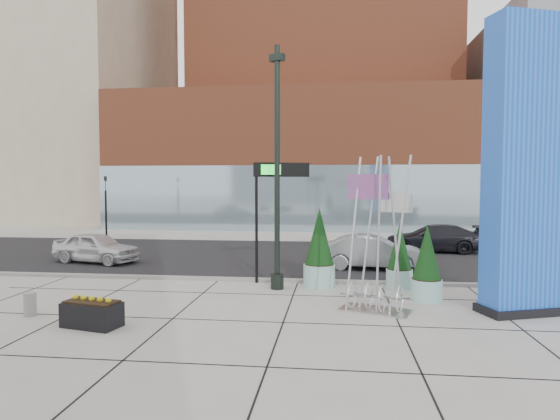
# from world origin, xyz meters

# --- Properties ---
(ground) EXTENTS (160.00, 160.00, 0.00)m
(ground) POSITION_xyz_m (0.00, 0.00, 0.00)
(ground) COLOR #9E9991
(ground) RESTS_ON ground
(street_asphalt) EXTENTS (80.00, 12.00, 0.02)m
(street_asphalt) POSITION_xyz_m (0.00, 10.00, 0.01)
(street_asphalt) COLOR black
(street_asphalt) RESTS_ON ground
(curb_edge) EXTENTS (80.00, 0.30, 0.12)m
(curb_edge) POSITION_xyz_m (0.00, 4.00, 0.06)
(curb_edge) COLOR gray
(curb_edge) RESTS_ON ground
(tower_podium) EXTENTS (34.00, 10.00, 11.00)m
(tower_podium) POSITION_xyz_m (1.00, 27.00, 5.50)
(tower_podium) COLOR #9E4B2D
(tower_podium) RESTS_ON ground
(tower_glass_front) EXTENTS (34.00, 0.60, 5.00)m
(tower_glass_front) POSITION_xyz_m (1.00, 22.20, 2.50)
(tower_glass_front) COLOR #8CA5B2
(tower_glass_front) RESTS_ON ground
(building_beige_left) EXTENTS (18.00, 20.00, 34.00)m
(building_beige_left) POSITION_xyz_m (-26.00, 34.00, 17.00)
(building_beige_left) COLOR gray
(building_beige_left) RESTS_ON ground
(blue_pylon) EXTENTS (2.68, 1.83, 8.20)m
(blue_pylon) POSITION_xyz_m (7.62, 0.68, 3.96)
(blue_pylon) COLOR blue
(blue_pylon) RESTS_ON ground
(lamp_post) EXTENTS (0.56, 0.46, 8.29)m
(lamp_post) POSITION_xyz_m (0.37, 2.88, 3.39)
(lamp_post) COLOR black
(lamp_post) RESTS_ON ground
(public_art_sculpture) EXTENTS (2.17, 1.60, 4.44)m
(public_art_sculpture) POSITION_xyz_m (3.52, 0.38, 1.16)
(public_art_sculpture) COLOR silver
(public_art_sculpture) RESTS_ON ground
(concrete_bollard) EXTENTS (0.33, 0.33, 0.64)m
(concrete_bollard) POSITION_xyz_m (-6.00, -1.17, 0.32)
(concrete_bollard) COLOR gray
(concrete_bollard) RESTS_ON ground
(overhead_street_sign) EXTENTS (2.03, 0.83, 4.41)m
(overhead_street_sign) POSITION_xyz_m (0.25, 3.80, 3.78)
(overhead_street_sign) COLOR black
(overhead_street_sign) RESTS_ON ground
(round_planter_east) EXTENTS (0.92, 0.92, 2.29)m
(round_planter_east) POSITION_xyz_m (4.60, 3.60, 1.09)
(round_planter_east) COLOR #9BD1C7
(round_planter_east) RESTS_ON ground
(round_planter_mid) EXTENTS (0.96, 0.96, 2.40)m
(round_planter_mid) POSITION_xyz_m (5.18, 1.80, 1.13)
(round_planter_mid) COLOR #9BD1C7
(round_planter_mid) RESTS_ON ground
(round_planter_west) EXTENTS (1.12, 1.12, 2.79)m
(round_planter_west) POSITION_xyz_m (1.80, 3.45, 1.32)
(round_planter_west) COLOR #9BD1C7
(round_planter_west) RESTS_ON ground
(box_planter_north) EXTENTS (1.57, 1.02, 0.80)m
(box_planter_north) POSITION_xyz_m (-3.80, -1.90, 0.37)
(box_planter_north) COLOR black
(box_planter_north) RESTS_ON ground
(car_white_west) EXTENTS (4.33, 2.54, 1.38)m
(car_white_west) POSITION_xyz_m (-8.55, 7.23, 0.69)
(car_white_west) COLOR silver
(car_white_west) RESTS_ON ground
(car_silver_mid) EXTENTS (4.44, 1.78, 1.44)m
(car_silver_mid) POSITION_xyz_m (3.94, 7.07, 0.72)
(car_silver_mid) COLOR #999AA0
(car_silver_mid) RESTS_ON ground
(car_dark_east) EXTENTS (5.11, 2.35, 1.45)m
(car_dark_east) POSITION_xyz_m (7.54, 12.44, 0.72)
(car_dark_east) COLOR black
(car_dark_east) RESTS_ON ground
(traffic_signal) EXTENTS (0.15, 0.18, 4.10)m
(traffic_signal) POSITION_xyz_m (-12.00, 15.00, 2.30)
(traffic_signal) COLOR black
(traffic_signal) RESTS_ON ground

